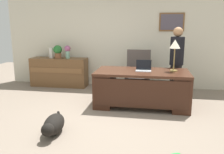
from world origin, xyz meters
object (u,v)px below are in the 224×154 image
object	(u,v)px
person_standing	(176,62)
laptop	(144,68)
desk	(142,87)
credenza	(59,72)
dog_lying	(53,125)
vase_empty	(51,53)
vase_with_flowers	(68,51)
armchair	(138,74)
potted_plant	(58,51)
desk_lamp	(175,46)

from	to	relation	value
person_standing	laptop	xyz separation A→B (m)	(-0.74, -0.69, -0.04)
desk	credenza	world-z (taller)	credenza
dog_lying	vase_empty	bearing A→B (deg)	113.51
vase_empty	vase_with_flowers	bearing A→B (deg)	0.00
person_standing	armchair	bearing A→B (deg)	164.18
dog_lying	vase_with_flowers	distance (m)	3.18
desk	potted_plant	xyz separation A→B (m)	(-2.41, 1.36, 0.58)
vase_with_flowers	vase_empty	size ratio (longest dim) A/B	1.23
armchair	person_standing	world-z (taller)	person_standing
dog_lying	laptop	bearing A→B (deg)	50.80
credenza	dog_lying	size ratio (longest dim) A/B	2.04
armchair	dog_lying	xyz separation A→B (m)	(-1.19, -2.60, -0.33)
armchair	laptop	world-z (taller)	armchair
desk	laptop	distance (m)	0.41
armchair	vase_with_flowers	size ratio (longest dim) A/B	3.08
desk_lamp	vase_empty	distance (m)	3.50
vase_with_flowers	laptop	bearing A→B (deg)	-31.13
desk	potted_plant	world-z (taller)	potted_plant
potted_plant	credenza	bearing A→B (deg)	-4.70
armchair	desk_lamp	bearing A→B (deg)	-48.35
laptop	vase_with_flowers	bearing A→B (deg)	148.87
potted_plant	desk	bearing A→B (deg)	-29.51
potted_plant	armchair	bearing A→B (deg)	-8.84
vase_with_flowers	desk	bearing A→B (deg)	-32.70
dog_lying	laptop	distance (m)	2.24
armchair	desk_lamp	size ratio (longest dim) A/B	1.66
desk	person_standing	world-z (taller)	person_standing
person_standing	vase_empty	size ratio (longest dim) A/B	5.79
dog_lying	laptop	xyz separation A→B (m)	(1.35, 1.66, 0.67)
desk_lamp	vase_empty	world-z (taller)	desk_lamp
desk_lamp	person_standing	bearing A→B (deg)	80.07
armchair	dog_lying	world-z (taller)	armchair
credenza	vase_empty	distance (m)	0.59
desk	person_standing	xyz separation A→B (m)	(0.76, 0.76, 0.44)
dog_lying	desk_lamp	world-z (taller)	desk_lamp
laptop	vase_with_flowers	size ratio (longest dim) A/B	0.90
desk_lamp	potted_plant	bearing A→B (deg)	157.93
vase_empty	armchair	bearing A→B (deg)	-8.13
person_standing	dog_lying	size ratio (longest dim) A/B	2.15
laptop	potted_plant	bearing A→B (deg)	151.93
credenza	armchair	world-z (taller)	armchair
dog_lying	armchair	bearing A→B (deg)	65.50
desk	armchair	xyz separation A→B (m)	(-0.14, 1.01, 0.07)
armchair	dog_lying	bearing A→B (deg)	-114.50
credenza	desk_lamp	bearing A→B (deg)	-22.16
desk	vase_with_flowers	size ratio (longest dim) A/B	5.49
vase_with_flowers	potted_plant	bearing A→B (deg)	-180.00
desk	desk_lamp	xyz separation A→B (m)	(0.65, 0.12, 0.87)
desk_lamp	vase_with_flowers	xyz separation A→B (m)	(-2.77, 1.24, -0.28)
armchair	potted_plant	distance (m)	2.35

